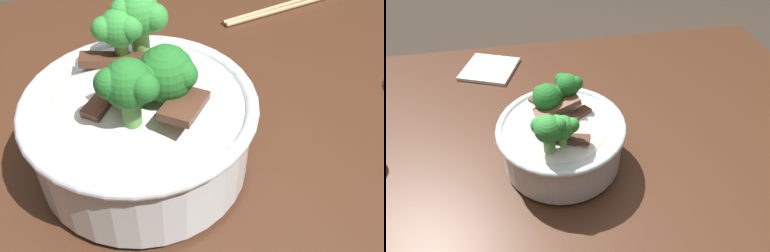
{
  "view_description": "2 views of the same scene",
  "coord_description": "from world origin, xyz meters",
  "views": [
    {
      "loc": [
        0.08,
        0.28,
        1.11
      ],
      "look_at": [
        -0.05,
        0.02,
        0.83
      ],
      "focal_mm": 41.55,
      "sensor_mm": 36.0,
      "label": 1
    },
    {
      "loc": [
        -0.06,
        -0.44,
        1.25
      ],
      "look_at": [
        0.02,
        0.01,
        0.83
      ],
      "focal_mm": 33.09,
      "sensor_mm": 36.0,
      "label": 2
    }
  ],
  "objects": [
    {
      "name": "chopsticks_pair",
      "position": [
        -0.32,
        -0.22,
        0.77
      ],
      "size": [
        0.22,
        0.03,
        0.01
      ],
      "color": "tan",
      "rests_on": "dining_table"
    },
    {
      "name": "dining_table",
      "position": [
        0.0,
        0.0,
        0.65
      ],
      "size": [
        1.15,
        0.84,
        0.77
      ],
      "color": "#472819",
      "rests_on": "ground"
    },
    {
      "name": "rice_bowl",
      "position": [
        -0.01,
        -0.01,
        0.83
      ],
      "size": [
        0.22,
        0.22,
        0.16
      ],
      "color": "silver",
      "rests_on": "dining_table"
    }
  ]
}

